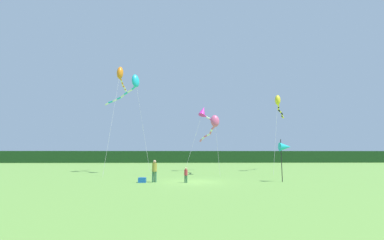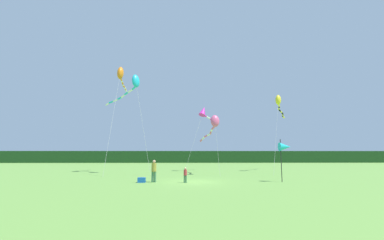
% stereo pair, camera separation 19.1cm
% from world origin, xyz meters
% --- Properties ---
extents(ground_plane, '(120.00, 120.00, 0.00)m').
position_xyz_m(ground_plane, '(0.00, 0.00, 0.00)').
color(ground_plane, '#6B9E42').
extents(distant_treeline, '(108.00, 2.95, 2.92)m').
position_xyz_m(distant_treeline, '(0.00, 45.00, 1.46)').
color(distant_treeline, '#193D19').
rests_on(distant_treeline, ground).
extents(person_adult, '(0.38, 0.38, 1.71)m').
position_xyz_m(person_adult, '(-3.12, -0.26, 0.96)').
color(person_adult, '#3F724C').
rests_on(person_adult, ground).
extents(person_child, '(0.25, 0.25, 1.15)m').
position_xyz_m(person_child, '(-0.66, -0.63, 0.64)').
color(person_child, '#3F724C').
rests_on(person_child, ground).
extents(cooler_box, '(0.58, 0.42, 0.38)m').
position_xyz_m(cooler_box, '(-4.02, -0.44, 0.19)').
color(cooler_box, '#1959B2').
rests_on(cooler_box, ground).
extents(banner_flag_pole, '(0.90, 0.70, 3.35)m').
position_xyz_m(banner_flag_pole, '(7.29, -0.24, 2.72)').
color(banner_flag_pole, black).
rests_on(banner_flag_pole, ground).
extents(kite_orange, '(0.75, 8.43, 12.86)m').
position_xyz_m(kite_orange, '(-8.64, 9.83, 11.82)').
color(kite_orange, '#B2B2B2').
rests_on(kite_orange, ground).
extents(kite_yellow, '(4.94, 8.93, 9.82)m').
position_xyz_m(kite_yellow, '(11.35, 11.59, 8.80)').
color(kite_yellow, '#B2B2B2').
rests_on(kite_yellow, ground).
extents(kite_magenta, '(4.61, 5.30, 8.44)m').
position_xyz_m(kite_magenta, '(1.71, 12.16, 7.58)').
color(kite_magenta, '#B2B2B2').
rests_on(kite_magenta, ground).
extents(kite_cyan, '(6.78, 5.84, 11.38)m').
position_xyz_m(kite_cyan, '(-6.88, 8.59, 10.24)').
color(kite_cyan, '#B2B2B2').
rests_on(kite_cyan, ground).
extents(kite_rainbow, '(1.90, 6.76, 6.36)m').
position_xyz_m(kite_rainbow, '(2.34, 6.83, 5.41)').
color(kite_rainbow, '#B2B2B2').
rests_on(kite_rainbow, ground).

